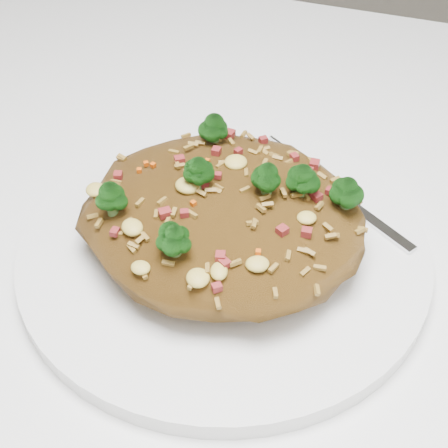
{
  "coord_description": "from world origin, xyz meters",
  "views": [
    {
      "loc": [
        0.09,
        -0.33,
        1.07
      ],
      "look_at": [
        -0.02,
        -0.04,
        0.78
      ],
      "focal_mm": 50.0,
      "sensor_mm": 36.0,
      "label": 1
    }
  ],
  "objects": [
    {
      "name": "dining_table",
      "position": [
        0.0,
        0.0,
        0.66
      ],
      "size": [
        1.2,
        0.8,
        0.75
      ],
      "color": "white",
      "rests_on": "ground"
    },
    {
      "name": "plate",
      "position": [
        -0.02,
        -0.04,
        0.76
      ],
      "size": [
        0.29,
        0.29,
        0.01
      ],
      "primitive_type": "cylinder",
      "color": "white",
      "rests_on": "dining_table"
    },
    {
      "name": "fried_rice",
      "position": [
        -0.02,
        -0.04,
        0.79
      ],
      "size": [
        0.19,
        0.18,
        0.07
      ],
      "color": "brown",
      "rests_on": "plate"
    },
    {
      "name": "fork",
      "position": [
        0.05,
        0.04,
        0.77
      ],
      "size": [
        0.14,
        0.1,
        0.0
      ],
      "rotation": [
        0.0,
        0.0,
        -0.58
      ],
      "color": "silver",
      "rests_on": "plate"
    }
  ]
}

